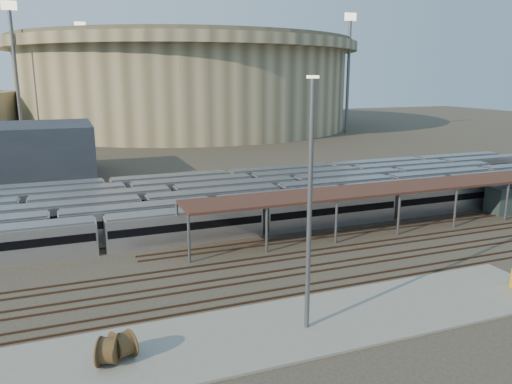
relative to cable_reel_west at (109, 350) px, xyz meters
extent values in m
plane|color=#383026|center=(17.45, 15.33, -1.22)|extent=(420.00, 420.00, 0.00)
cube|color=gray|center=(12.45, 0.33, -1.12)|extent=(50.00, 9.00, 0.20)
cube|color=silver|center=(20.10, 23.33, 0.58)|extent=(112.00, 2.90, 3.60)
cube|color=silver|center=(15.40, 27.53, 0.58)|extent=(112.00, 2.90, 3.60)
cube|color=silver|center=(25.97, 31.73, 0.58)|extent=(112.00, 2.90, 3.60)
cube|color=silver|center=(11.77, 35.93, 0.58)|extent=(112.00, 2.90, 3.60)
cube|color=silver|center=(25.10, 40.13, 0.58)|extent=(112.00, 2.90, 3.60)
cube|color=silver|center=(22.61, 44.33, 0.58)|extent=(112.00, 2.90, 3.60)
cylinder|color=#5A5A5F|center=(9.45, 16.63, 1.28)|extent=(0.30, 0.30, 5.00)
cylinder|color=#5A5A5F|center=(9.45, 22.03, 1.28)|extent=(0.30, 0.30, 5.00)
cylinder|color=#5A5A5F|center=(18.02, 16.63, 1.28)|extent=(0.30, 0.30, 5.00)
cylinder|color=#5A5A5F|center=(18.02, 22.03, 1.28)|extent=(0.30, 0.30, 5.00)
cylinder|color=#5A5A5F|center=(26.59, 16.63, 1.28)|extent=(0.30, 0.30, 5.00)
cylinder|color=#5A5A5F|center=(26.59, 22.03, 1.28)|extent=(0.30, 0.30, 5.00)
cylinder|color=#5A5A5F|center=(35.16, 16.63, 1.28)|extent=(0.30, 0.30, 5.00)
cylinder|color=#5A5A5F|center=(35.16, 22.03, 1.28)|extent=(0.30, 0.30, 5.00)
cylinder|color=#5A5A5F|center=(43.73, 16.63, 1.28)|extent=(0.30, 0.30, 5.00)
cylinder|color=#5A5A5F|center=(43.73, 22.03, 1.28)|extent=(0.30, 0.30, 5.00)
cylinder|color=#5A5A5F|center=(52.30, 16.63, 1.28)|extent=(0.30, 0.30, 5.00)
cylinder|color=#5A5A5F|center=(52.30, 22.03, 1.28)|extent=(0.30, 0.30, 5.00)
cube|color=#321C14|center=(39.45, 19.33, 3.93)|extent=(60.00, 6.00, 0.30)
cube|color=#4C3323|center=(17.45, 13.58, -1.13)|extent=(170.00, 0.12, 0.18)
cube|color=#4C3323|center=(17.45, 15.08, -1.13)|extent=(170.00, 0.12, 0.18)
cube|color=#4C3323|center=(17.45, 9.58, -1.13)|extent=(170.00, 0.12, 0.18)
cube|color=#4C3323|center=(17.45, 11.08, -1.13)|extent=(170.00, 0.12, 0.18)
cube|color=#4C3323|center=(17.45, 5.58, -1.13)|extent=(170.00, 0.12, 0.18)
cube|color=#4C3323|center=(17.45, 7.08, -1.13)|extent=(170.00, 0.12, 0.18)
cylinder|color=tan|center=(42.45, 155.33, 12.78)|extent=(116.00, 116.00, 28.00)
cylinder|color=tan|center=(42.45, 155.33, 28.28)|extent=(124.00, 124.00, 3.00)
cylinder|color=brown|center=(42.45, 155.33, 30.53)|extent=(120.00, 120.00, 1.50)
cylinder|color=#5A5A5F|center=(-12.55, 125.33, 16.78)|extent=(1.00, 1.00, 36.00)
cube|color=#FFF2CC|center=(-12.55, 125.33, 35.98)|extent=(4.00, 0.60, 2.40)
cylinder|color=#5A5A5F|center=(87.45, 115.33, 16.78)|extent=(1.00, 1.00, 36.00)
cube|color=#FFF2CC|center=(87.45, 115.33, 35.98)|extent=(4.00, 0.60, 2.40)
cylinder|color=#5A5A5F|center=(7.45, 175.33, 16.78)|extent=(1.00, 1.00, 36.00)
cube|color=#FFF2CC|center=(7.45, 175.33, 35.98)|extent=(4.00, 0.60, 2.40)
cylinder|color=brown|center=(0.00, 0.00, 0.00)|extent=(1.82, 2.31, 2.03)
cylinder|color=brown|center=(0.97, 0.47, -0.04)|extent=(1.72, 2.21, 1.96)
cylinder|color=#5A5A5F|center=(14.42, -0.16, 8.17)|extent=(0.36, 0.36, 18.38)
cube|color=#FFF2CC|center=(14.42, -0.16, 17.46)|extent=(0.81, 0.33, 0.20)
camera|label=1|loc=(-1.58, -30.94, 17.53)|focal=35.00mm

